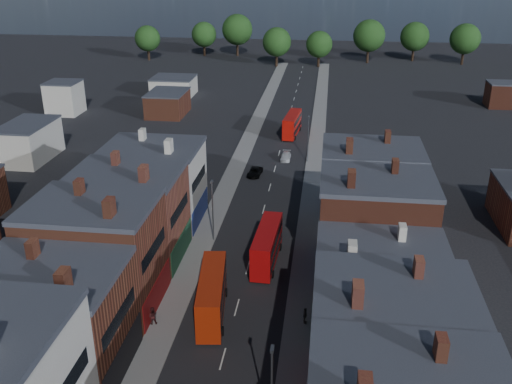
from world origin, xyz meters
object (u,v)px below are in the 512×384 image
(bus_0, at_px, (212,294))
(ped_1, at_px, (152,316))
(car_3, at_px, (286,156))
(ped_3, at_px, (305,316))
(bus_2, at_px, (292,124))
(bus_1, at_px, (267,245))
(car_2, at_px, (255,172))

(bus_0, xyz_separation_m, ped_1, (-5.48, -2.37, -1.35))
(car_3, xyz_separation_m, ped_3, (5.61, -46.60, 0.39))
(bus_2, relative_size, ped_3, 5.77)
(bus_2, xyz_separation_m, ped_1, (-9.20, -62.81, -1.22))
(bus_1, relative_size, ped_1, 5.44)
(bus_0, bearing_deg, bus_1, 61.52)
(bus_2, relative_size, car_2, 2.29)
(bus_1, bearing_deg, ped_1, -123.61)
(car_2, distance_m, ped_3, 39.81)
(bus_1, xyz_separation_m, bus_2, (-0.55, 49.54, -0.05))
(bus_0, relative_size, ped_1, 5.67)
(bus_1, distance_m, ped_1, 16.52)
(bus_1, height_order, ped_3, bus_1)
(bus_0, bearing_deg, ped_3, -9.20)
(bus_0, distance_m, car_3, 46.44)
(bus_1, bearing_deg, car_2, 103.05)
(car_3, bearing_deg, bus_0, -94.20)
(bus_1, distance_m, car_3, 35.39)
(bus_2, height_order, ped_1, bus_2)
(ped_1, bearing_deg, ped_3, 169.86)
(car_2, xyz_separation_m, ped_3, (9.98, -38.54, 0.38))
(bus_0, xyz_separation_m, car_2, (-0.71, 38.20, -1.79))
(bus_0, relative_size, bus_1, 1.04)
(bus_1, bearing_deg, car_3, 93.69)
(bus_1, xyz_separation_m, car_3, (-0.62, 35.35, -1.73))
(bus_0, xyz_separation_m, ped_3, (9.27, -0.34, -1.41))
(ped_1, bearing_deg, bus_0, -174.62)
(car_2, distance_m, ped_1, 40.85)
(ped_3, bearing_deg, bus_2, 13.02)
(bus_0, height_order, bus_2, bus_0)
(bus_1, relative_size, car_2, 2.33)
(bus_0, distance_m, bus_2, 60.56)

